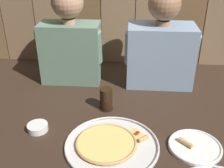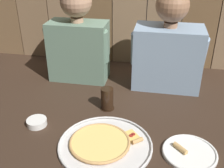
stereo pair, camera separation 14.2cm
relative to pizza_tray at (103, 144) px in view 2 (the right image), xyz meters
The scene contains 7 objects.
ground_plane 0.17m from the pizza_tray, 95.97° to the left, with size 3.20×3.20×0.00m, color #332319.
pizza_tray is the anchor object (origin of this frame).
dinner_plate 0.39m from the pizza_tray, ahead, with size 0.24×0.24×0.03m.
drinking_glass 0.32m from the pizza_tray, 98.22° to the left, with size 0.08×0.08×0.13m.
dipping_bowl 0.38m from the pizza_tray, 166.16° to the left, with size 0.10×0.10×0.03m.
diner_left 0.77m from the pizza_tray, 114.84° to the left, with size 0.41×0.20×0.62m.
diner_right 0.75m from the pizza_tray, 67.74° to the left, with size 0.45×0.24×0.61m.
Camera 2 is at (0.24, -1.13, 0.85)m, focal length 44.20 mm.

